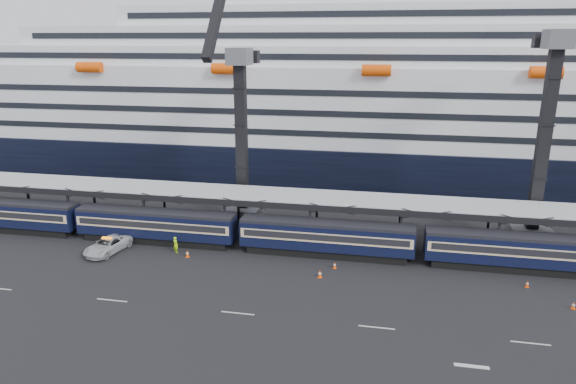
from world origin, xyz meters
name	(u,v)px	position (x,y,z in m)	size (l,w,h in m)	color
ground	(400,306)	(0.00, 0.00, 0.00)	(260.00, 260.00, 0.00)	black
lane_markings	(509,349)	(8.15, -5.23, 0.01)	(111.00, 4.27, 0.02)	beige
train	(357,239)	(-4.65, 10.00, 2.20)	(133.05, 3.00, 4.05)	black
canopy	(402,204)	(0.00, 14.00, 5.25)	(130.00, 6.25, 5.53)	#9A9DA2
cruise_ship	(395,105)	(-1.08, 45.99, 12.34)	(214.09, 28.84, 34.00)	black
crane_dark_near	(240,132)	(-20.00, 18.59, 11.93)	(4.50, 17.75, 35.08)	#53565B
crane_dark_mid	(546,131)	(15.00, 17.59, 13.36)	(4.50, 18.24, 39.64)	#53565B
pickup_truck	(108,245)	(-32.12, 6.07, 0.83)	(2.74, 5.94, 1.65)	#B3B6BB
worker	(176,245)	(-24.61, 7.50, 0.94)	(0.68, 0.45, 1.87)	#BDFF0D
traffic_cone_b	(187,254)	(-22.86, 6.54, 0.41)	(0.42, 0.42, 0.84)	#FF5008
traffic_cone_c	(335,265)	(-6.67, 6.80, 0.37)	(0.37, 0.37, 0.74)	#FF5008
traffic_cone_d	(320,274)	(-7.90, 4.36, 0.41)	(0.42, 0.42, 0.84)	#FF5008
traffic_cone_e	(527,284)	(12.05, 6.13, 0.34)	(0.34, 0.34, 0.69)	#FF5008
traffic_cone_f	(573,305)	(15.05, 2.49, 0.35)	(0.35, 0.35, 0.70)	#FF5008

